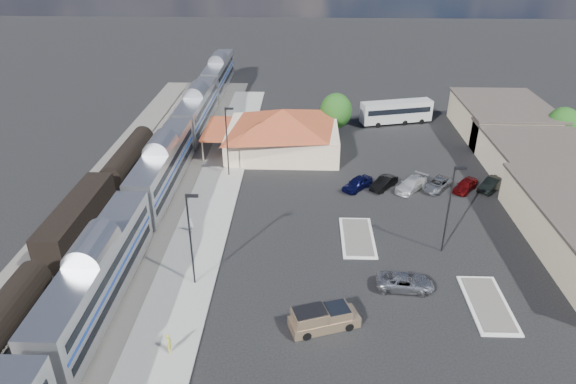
{
  "coord_description": "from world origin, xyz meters",
  "views": [
    {
      "loc": [
        -1.51,
        -42.1,
        28.24
      ],
      "look_at": [
        -3.2,
        6.48,
        2.8
      ],
      "focal_mm": 32.0,
      "sensor_mm": 36.0,
      "label": 1
    }
  ],
  "objects_px": {
    "pickup_truck": "(324,318)",
    "coach_bus": "(396,111)",
    "suv": "(405,282)",
    "station_depot": "(283,131)"
  },
  "relations": [
    {
      "from": "coach_bus",
      "to": "pickup_truck",
      "type": "bearing_deg",
      "value": 150.33
    },
    {
      "from": "pickup_truck",
      "to": "coach_bus",
      "type": "distance_m",
      "value": 48.78
    },
    {
      "from": "station_depot",
      "to": "suv",
      "type": "distance_m",
      "value": 32.42
    },
    {
      "from": "station_depot",
      "to": "coach_bus",
      "type": "relative_size",
      "value": 1.59
    },
    {
      "from": "station_depot",
      "to": "pickup_truck",
      "type": "bearing_deg",
      "value": -82.19
    },
    {
      "from": "suv",
      "to": "station_depot",
      "type": "bearing_deg",
      "value": 26.2
    },
    {
      "from": "suv",
      "to": "coach_bus",
      "type": "bearing_deg",
      "value": -2.96
    },
    {
      "from": "suv",
      "to": "coach_bus",
      "type": "xyz_separation_m",
      "value": [
        5.46,
        42.02,
        1.39
      ]
    },
    {
      "from": "coach_bus",
      "to": "suv",
      "type": "bearing_deg",
      "value": 157.93
    },
    {
      "from": "station_depot",
      "to": "suv",
      "type": "xyz_separation_m",
      "value": [
        11.98,
        -30.02,
        -2.44
      ]
    }
  ]
}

